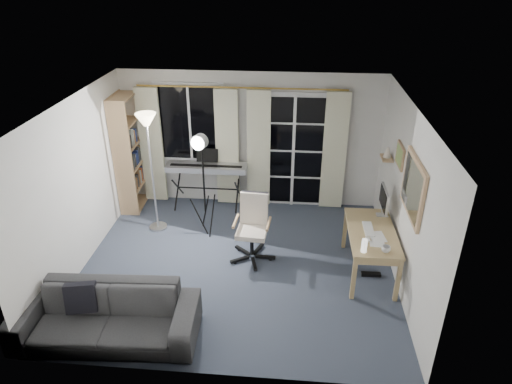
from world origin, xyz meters
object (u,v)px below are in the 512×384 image
bookshelf (129,154)px  keyboard_piano (207,168)px  torchiere_lamp (148,138)px  monitor (384,200)px  sofa (105,309)px  office_chair (253,221)px  mug (386,248)px  studio_light (201,154)px  desk (371,236)px

bookshelf → keyboard_piano: (1.38, -0.04, -0.20)m
bookshelf → torchiere_lamp: (0.66, -0.82, 0.62)m
monitor → sofa: 4.02m
torchiere_lamp → sofa: 2.74m
office_chair → mug: 1.95m
studio_light → monitor: bearing=9.9°
monitor → mug: bearing=-96.3°
bookshelf → office_chair: size_ratio=2.07×
sofa → studio_light: bearing=70.2°
bookshelf → desk: size_ratio=1.60×
bookshelf → torchiere_lamp: bookshelf is taller
office_chair → mug: (1.78, -0.79, 0.16)m
torchiere_lamp → monitor: 3.63m
mug → sofa: sofa is taller
bookshelf → keyboard_piano: bearing=-3.9°
keyboard_piano → desk: 3.13m
sofa → bookshelf: bearing=100.2°
keyboard_piano → office_chair: 1.70m
desk → mug: (0.10, -0.50, 0.14)m
torchiere_lamp → desk: size_ratio=1.54×
office_chair → sofa: (-1.56, -1.85, -0.17)m
monitor → mug: size_ratio=4.39×
torchiere_lamp → mug: bearing=-22.3°
desk → bookshelf: bearing=156.1°
keyboard_piano → office_chair: size_ratio=1.41×
office_chair → torchiere_lamp: bearing=163.6°
desk → office_chair: bearing=169.7°
office_chair → mug: office_chair is taller
torchiere_lamp → studio_light: bearing=-7.8°
office_chair → monitor: monitor is taller
bookshelf → sofa: bearing=-79.0°
keyboard_piano → desk: size_ratio=1.09×
office_chair → sofa: office_chair is taller
desk → mug: size_ratio=11.43×
office_chair → mug: size_ratio=8.83×
studio_light → monitor: size_ratio=3.56×
desk → mug: mug is taller
torchiere_lamp → desk: torchiere_lamp is taller
studio_light → desk: studio_light is taller
mug → bookshelf: bearing=151.5°
bookshelf → monitor: 4.39m
keyboard_piano → torchiere_lamp: bearing=-132.7°
bookshelf → office_chair: bookshelf is taller
studio_light → office_chair: size_ratio=1.77×
studio_light → sofa: bearing=-89.7°
bookshelf → keyboard_piano: bookshelf is taller
desk → monitor: bearing=65.9°
keyboard_piano → mug: size_ratio=12.46×
bookshelf → monitor: bearing=-19.0°
desk → torchiere_lamp: bearing=164.2°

